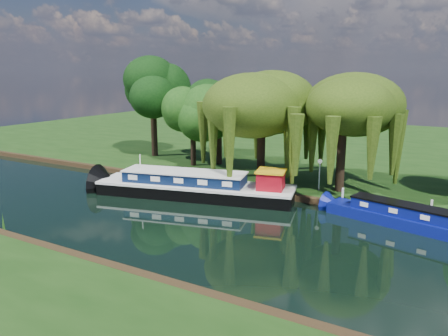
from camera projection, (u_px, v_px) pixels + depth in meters
The scene contains 13 objects.
ground at pixel (257, 235), 26.92m from camera, with size 120.00×120.00×0.00m, color black.
far_bank at pixel (373, 148), 55.59m from camera, with size 120.00×52.00×0.45m, color black.
dutch_barge at pixel (196, 187), 34.94m from camera, with size 16.30×7.35×3.36m.
narrowboat at pixel (412, 219), 28.02m from camera, with size 11.43×4.36×1.65m.
red_dinghy at pixel (121, 184), 39.00m from camera, with size 2.05×2.86×0.59m, color maroon.
willow_left at pixel (262, 106), 36.67m from camera, with size 7.51×7.51×9.00m.
willow_right at pixel (344, 114), 33.88m from camera, with size 6.95×6.95×8.47m.
tree_far_left at pixel (193, 112), 43.55m from camera, with size 4.90×4.90×7.90m.
tree_far_back at pixel (153, 94), 48.28m from camera, with size 5.92×5.92×9.95m.
tree_far_mid at pixel (219, 111), 44.02m from camera, with size 4.82×4.82×7.89m.
lamppost at pixel (320, 166), 35.02m from camera, with size 0.36×0.36×2.56m.
mooring_posts at pixel (298, 188), 34.06m from camera, with size 19.16×0.16×1.00m.
reeds_near at pixel (331, 317), 17.05m from camera, with size 33.70×1.50×1.10m.
Camera 1 is at (10.95, -22.96, 9.96)m, focal length 35.00 mm.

